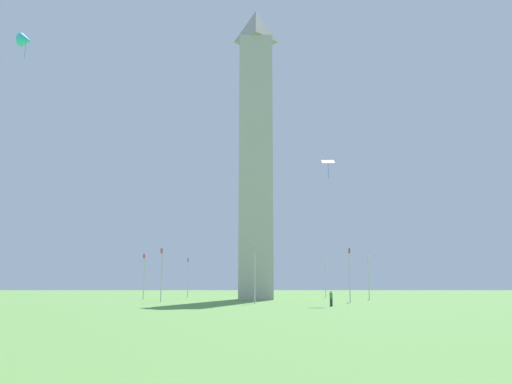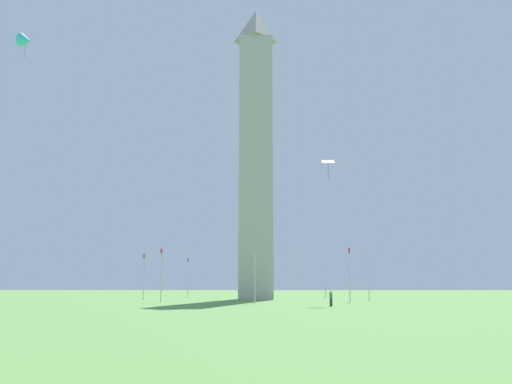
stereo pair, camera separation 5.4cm
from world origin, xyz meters
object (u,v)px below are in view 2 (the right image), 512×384
at_px(obelisk_monument, 256,147).
at_px(flagpole_w, 144,274).
at_px(flagpole_e, 368,274).
at_px(kite_blue_diamond, 328,162).
at_px(flagpole_se, 325,275).
at_px(kite_cyan_delta, 26,40).
at_px(flagpole_ne, 349,272).
at_px(flagpole_n, 255,271).
at_px(flagpole_s, 257,276).
at_px(person_green_shirt, 331,298).
at_px(flagpole_sw, 188,275).
at_px(flagpole_nw, 161,272).

xyz_separation_m(obelisk_monument, flagpole_w, (0.07, -17.41, -20.28)).
bearing_deg(flagpole_e, kite_blue_diamond, -25.81).
bearing_deg(flagpole_w, flagpole_se, 112.50).
xyz_separation_m(obelisk_monument, flagpole_se, (-12.24, 12.31, -20.28)).
bearing_deg(obelisk_monument, kite_cyan_delta, -41.65).
bearing_deg(kite_blue_diamond, flagpole_ne, 146.01).
distance_m(flagpole_n, flagpole_se, 32.16).
bearing_deg(flagpole_w, flagpole_s, 135.00).
bearing_deg(person_green_shirt, flagpole_s, -21.91).
distance_m(obelisk_monument, flagpole_se, 26.70).
bearing_deg(flagpole_n, flagpole_sw, -157.50).
xyz_separation_m(flagpole_se, flagpole_w, (12.31, -29.71, 0.00)).
height_order(flagpole_n, kite_blue_diamond, kite_blue_diamond).
height_order(obelisk_monument, flagpole_se, obelisk_monument).
bearing_deg(flagpole_w, flagpole_ne, 67.50).
relative_size(flagpole_e, person_green_shirt, 4.33).
distance_m(obelisk_monument, person_green_shirt, 34.92).
height_order(flagpole_e, kite_blue_diamond, kite_blue_diamond).
bearing_deg(flagpole_se, flagpole_s, -112.50).
distance_m(flagpole_n, person_green_shirt, 11.27).
relative_size(obelisk_monument, flagpole_sw, 6.86).
bearing_deg(obelisk_monument, flagpole_w, -89.78).
bearing_deg(flagpole_s, kite_cyan_delta, -28.81).
xyz_separation_m(flagpole_e, kite_blue_diamond, (16.79, -8.12, 13.66)).
xyz_separation_m(flagpole_sw, person_green_shirt, (36.87, 20.44, -3.10)).
relative_size(flagpole_ne, person_green_shirt, 4.33).
distance_m(flagpole_ne, flagpole_nw, 24.61).
distance_m(flagpole_ne, flagpole_e, 13.32).
height_order(flagpole_s, flagpole_w, same).
xyz_separation_m(flagpole_s, flagpole_w, (17.41, -17.41, 0.00)).
bearing_deg(flagpole_e, flagpole_s, -135.00).
distance_m(flagpole_se, flagpole_s, 13.32).
height_order(obelisk_monument, flagpole_e, obelisk_monument).
distance_m(obelisk_monument, flagpole_nw, 26.76).
bearing_deg(flagpole_e, flagpole_n, -45.00).
relative_size(flagpole_s, kite_blue_diamond, 2.83).
distance_m(flagpole_s, flagpole_w, 24.61).
distance_m(flagpole_n, kite_blue_diamond, 16.52).
bearing_deg(flagpole_n, flagpole_nw, -112.50).
distance_m(flagpole_s, person_green_shirt, 42.86).
distance_m(flagpole_se, person_green_shirt, 37.23).
xyz_separation_m(flagpole_e, flagpole_w, (-0.00, -34.81, 0.00)).
bearing_deg(flagpole_n, kite_blue_diamond, 93.78).
distance_m(flagpole_n, flagpole_sw, 32.16).
distance_m(flagpole_e, flagpole_w, 34.81).
relative_size(obelisk_monument, flagpole_ne, 6.86).
bearing_deg(kite_blue_diamond, person_green_shirt, -8.39).
distance_m(flagpole_w, person_green_shirt, 35.57).
xyz_separation_m(flagpole_e, flagpole_se, (-12.31, -5.10, 0.00)).
xyz_separation_m(flagpole_s, kite_cyan_delta, (45.43, -24.98, 24.65)).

